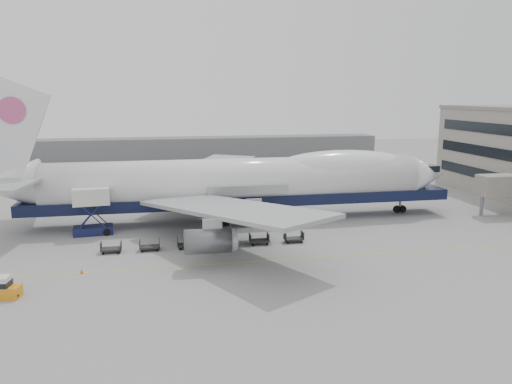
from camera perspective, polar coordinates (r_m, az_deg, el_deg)
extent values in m
plane|color=gray|center=(59.84, -0.40, -6.07)|extent=(260.00, 260.00, 0.00)
cube|color=gold|center=(54.24, 0.79, -7.91)|extent=(60.00, 0.15, 0.01)
cube|color=gray|center=(82.75, 26.81, 0.75)|extent=(9.00, 3.00, 3.00)
cylinder|color=slate|center=(80.92, 24.38, -1.43)|extent=(0.50, 0.50, 3.00)
cube|color=slate|center=(126.98, -10.76, 4.51)|extent=(110.00, 8.00, 7.00)
cylinder|color=white|center=(70.03, -2.22, 1.26)|extent=(52.00, 6.40, 6.40)
cube|color=#0D1333|center=(70.67, -1.40, -0.76)|extent=(60.00, 5.76, 1.50)
cone|color=white|center=(79.73, 18.86, 1.87)|extent=(6.00, 6.40, 6.40)
cone|color=white|center=(71.95, -26.98, 0.79)|extent=(9.00, 6.40, 6.40)
ellipsoid|color=white|center=(73.74, 9.85, 2.98)|extent=(20.67, 5.78, 4.56)
cube|color=white|center=(70.78, -26.30, 6.35)|extent=(10.52, 0.50, 13.56)
cylinder|color=#CA4E83|center=(70.54, -26.08, 8.39)|extent=(3.40, 0.30, 3.40)
cube|color=#9EA0A3|center=(55.87, -3.00, -1.92)|extent=(20.35, 26.74, 2.26)
cube|color=#9EA0A3|center=(83.76, -5.75, 2.42)|extent=(20.35, 26.74, 2.26)
cylinder|color=#595B60|center=(88.55, -7.94, 1.40)|extent=(4.80, 2.60, 2.60)
cylinder|color=#595B60|center=(80.27, -3.30, 0.49)|extent=(4.80, 2.60, 2.60)
cylinder|color=#595B60|center=(60.95, -0.75, -2.92)|extent=(4.80, 2.60, 2.60)
cylinder|color=#595B60|center=(51.56, -5.55, -5.60)|extent=(4.80, 2.60, 2.60)
cylinder|color=slate|center=(78.63, 16.12, -1.39)|extent=(0.36, 0.36, 2.50)
cylinder|color=black|center=(78.78, 16.10, -1.89)|extent=(1.10, 0.45, 1.10)
cylinder|color=slate|center=(67.65, -4.31, -2.97)|extent=(0.36, 0.36, 2.50)
cylinder|color=black|center=(67.82, -4.30, -3.55)|extent=(1.10, 0.45, 1.10)
cylinder|color=slate|center=(73.45, -4.87, -1.85)|extent=(0.36, 0.36, 2.50)
cylinder|color=black|center=(73.61, -4.86, -2.38)|extent=(1.10, 0.45, 1.10)
cube|color=#161B44|center=(67.48, -18.09, -4.17)|extent=(5.08, 2.81, 1.07)
cube|color=silver|center=(66.49, -18.32, -0.45)|extent=(4.71, 2.96, 2.15)
cube|color=#161B44|center=(65.90, -18.31, -2.51)|extent=(3.48, 0.46, 3.85)
cube|color=#161B44|center=(67.98, -18.09, -2.09)|extent=(3.48, 0.46, 3.85)
cube|color=slate|center=(68.01, -18.16, -0.19)|extent=(2.44, 1.39, 0.15)
cylinder|color=black|center=(66.82, -19.68, -4.50)|extent=(0.88, 0.34, 0.88)
cylinder|color=black|center=(68.69, -19.44, -4.07)|extent=(0.88, 0.34, 0.88)
cylinder|color=black|center=(66.37, -16.67, -4.42)|extent=(0.88, 0.34, 0.88)
cylinder|color=black|center=(68.24, -16.52, -3.99)|extent=(0.88, 0.34, 0.88)
cube|color=orange|center=(50.08, -26.80, -10.17)|extent=(2.85, 1.79, 1.05)
cube|color=silver|center=(49.88, -27.20, -9.12)|extent=(1.70, 1.54, 0.96)
cube|color=black|center=(49.94, -27.18, -9.33)|extent=(1.81, 1.65, 0.48)
cylinder|color=black|center=(49.33, -25.89, -10.64)|extent=(0.67, 0.29, 0.67)
cylinder|color=black|center=(50.45, -25.53, -10.13)|extent=(0.67, 0.29, 0.67)
cone|color=orange|center=(53.60, -19.32, -8.51)|extent=(0.33, 0.33, 0.51)
cube|color=orange|center=(53.68, -19.30, -8.76)|extent=(0.35, 0.35, 0.03)
cube|color=#2D2D30|center=(59.20, -16.22, -6.27)|extent=(2.30, 1.35, 0.18)
cube|color=#2D2D30|center=(59.20, -17.30, -5.92)|extent=(0.08, 1.35, 0.90)
cube|color=#2D2D30|center=(58.98, -15.17, -5.87)|extent=(0.08, 1.35, 0.90)
cylinder|color=black|center=(58.85, -17.08, -6.72)|extent=(0.30, 0.12, 0.30)
cylinder|color=black|center=(59.89, -16.97, -6.41)|extent=(0.30, 0.12, 0.30)
cylinder|color=black|center=(58.68, -15.42, -6.68)|extent=(0.30, 0.12, 0.30)
cylinder|color=black|center=(59.73, -15.34, -6.36)|extent=(0.30, 0.12, 0.30)
cube|color=#2D2D30|center=(58.93, -12.05, -6.14)|extent=(2.30, 1.35, 0.18)
cube|color=#2D2D30|center=(58.86, -13.14, -5.80)|extent=(0.08, 1.35, 0.90)
cube|color=#2D2D30|center=(58.80, -10.99, -5.73)|extent=(0.08, 1.35, 0.90)
cylinder|color=black|center=(58.52, -12.88, -6.61)|extent=(0.30, 0.12, 0.30)
cylinder|color=black|center=(59.57, -12.85, -6.29)|extent=(0.30, 0.12, 0.30)
cylinder|color=black|center=(58.48, -11.21, -6.55)|extent=(0.30, 0.12, 0.30)
cylinder|color=black|center=(59.53, -11.21, -6.23)|extent=(0.30, 0.12, 0.30)
cube|color=#2D2D30|center=(58.98, -7.87, -5.98)|extent=(2.30, 1.35, 0.18)
cube|color=#2D2D30|center=(58.82, -8.95, -5.65)|extent=(0.08, 1.35, 0.90)
cube|color=#2D2D30|center=(58.93, -6.81, -5.56)|extent=(0.08, 1.35, 0.90)
cylinder|color=black|center=(58.51, -8.66, -6.45)|extent=(0.30, 0.12, 0.30)
cylinder|color=black|center=(59.56, -8.71, -6.14)|extent=(0.30, 0.12, 0.30)
cylinder|color=black|center=(58.59, -6.99, -6.38)|extent=(0.30, 0.12, 0.30)
cylinder|color=black|center=(59.64, -7.07, -6.07)|extent=(0.30, 0.12, 0.30)
cube|color=#2D2D30|center=(59.34, -3.72, -5.79)|extent=(2.30, 1.35, 0.18)
cube|color=#2D2D30|center=(59.10, -4.79, -5.47)|extent=(0.08, 1.35, 0.90)
cube|color=#2D2D30|center=(59.37, -2.67, -5.37)|extent=(0.08, 1.35, 0.90)
cylinder|color=black|center=(58.81, -4.47, -6.26)|extent=(0.30, 0.12, 0.30)
cylinder|color=black|center=(59.86, -4.59, -5.95)|extent=(0.30, 0.12, 0.30)
cylinder|color=black|center=(59.02, -2.82, -6.18)|extent=(0.30, 0.12, 0.30)
cylinder|color=black|center=(60.06, -2.97, -5.87)|extent=(0.30, 0.12, 0.30)
cube|color=#2D2D30|center=(60.00, 0.36, -5.57)|extent=(2.30, 1.35, 0.18)
cube|color=#2D2D30|center=(59.69, -0.68, -5.26)|extent=(0.08, 1.35, 0.90)
cube|color=#2D2D30|center=(60.11, 1.39, -5.15)|extent=(0.08, 1.35, 0.90)
cylinder|color=black|center=(59.42, -0.35, -6.05)|extent=(0.30, 0.12, 0.30)
cylinder|color=black|center=(60.45, -0.54, -5.74)|extent=(0.30, 0.12, 0.30)
cylinder|color=black|center=(59.74, 1.27, -5.95)|extent=(0.30, 0.12, 0.30)
cylinder|color=black|center=(60.77, 1.04, -5.65)|extent=(0.30, 0.12, 0.30)
cube|color=#2D2D30|center=(60.96, 4.32, -5.34)|extent=(2.30, 1.35, 0.18)
cube|color=#2D2D30|center=(60.57, 3.32, -5.04)|extent=(0.08, 1.35, 0.90)
cube|color=#2D2D30|center=(61.14, 5.33, -4.91)|extent=(0.08, 1.35, 0.90)
cylinder|color=black|center=(60.32, 3.67, -5.80)|extent=(0.30, 0.12, 0.30)
cylinder|color=black|center=(61.34, 3.41, -5.51)|extent=(0.30, 0.12, 0.30)
cylinder|color=black|center=(60.76, 5.23, -5.70)|extent=(0.30, 0.12, 0.30)
cylinder|color=black|center=(61.77, 4.95, -5.42)|extent=(0.30, 0.12, 0.30)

